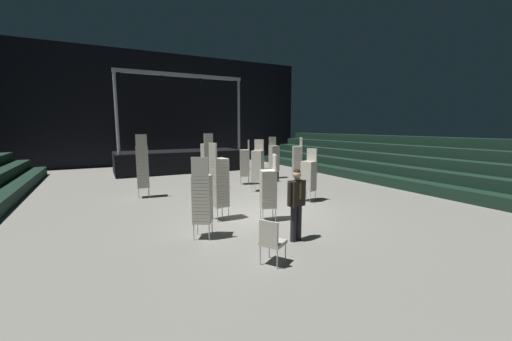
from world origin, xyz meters
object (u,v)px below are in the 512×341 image
(chair_stack_rear_right, at_px, (297,159))
(chair_stack_aisle_left, at_px, (309,175))
(chair_stack_mid_left, at_px, (258,166))
(equipment_road_case, at_px, (268,177))
(chair_stack_front_right, at_px, (268,188))
(chair_stack_mid_centre, at_px, (274,158))
(chair_stack_rear_left, at_px, (202,198))
(chair_stack_mid_right, at_px, (142,166))
(stage_riser, at_px, (180,160))
(loose_chair_near_man, at_px, (271,239))
(chair_stack_rear_centre, at_px, (245,162))
(chair_stack_front_left, at_px, (207,161))
(chair_stack_aisle_right, at_px, (219,182))
(man_with_tie, at_px, (297,200))

(chair_stack_rear_right, bearing_deg, chair_stack_aisle_left, 171.41)
(chair_stack_mid_left, relative_size, chair_stack_rear_right, 1.00)
(equipment_road_case, bearing_deg, chair_stack_aisle_left, -99.11)
(chair_stack_mid_left, distance_m, chair_stack_rear_right, 3.63)
(chair_stack_front_right, height_order, equipment_road_case, chair_stack_front_right)
(chair_stack_mid_centre, relative_size, chair_stack_rear_right, 1.00)
(chair_stack_mid_centre, xyz_separation_m, chair_stack_rear_left, (-6.14, -6.92, -0.08))
(chair_stack_mid_right, relative_size, chair_stack_mid_centre, 1.11)
(stage_riser, distance_m, chair_stack_mid_right, 7.31)
(chair_stack_front_right, relative_size, loose_chair_near_man, 2.08)
(chair_stack_mid_centre, height_order, chair_stack_rear_centre, chair_stack_mid_centre)
(chair_stack_front_right, distance_m, chair_stack_rear_centre, 5.84)
(stage_riser, relative_size, chair_stack_front_left, 3.05)
(chair_stack_mid_right, xyz_separation_m, chair_stack_aisle_right, (1.64, -4.08, -0.08))
(chair_stack_aisle_left, relative_size, chair_stack_aisle_right, 0.85)
(man_with_tie, xyz_separation_m, chair_stack_aisle_right, (-1.05, 2.49, 0.14))
(man_with_tie, height_order, chair_stack_rear_left, chair_stack_rear_left)
(stage_riser, distance_m, chair_stack_rear_centre, 6.18)
(chair_stack_front_right, relative_size, chair_stack_aisle_left, 1.00)
(chair_stack_mid_right, bearing_deg, stage_riser, 70.99)
(chair_stack_rear_left, height_order, chair_stack_rear_right, chair_stack_rear_right)
(man_with_tie, distance_m, chair_stack_rear_left, 2.31)
(man_with_tie, relative_size, equipment_road_case, 1.97)
(chair_stack_front_right, height_order, chair_stack_aisle_right, chair_stack_aisle_right)
(chair_stack_front_left, distance_m, chair_stack_rear_left, 6.23)
(chair_stack_front_right, relative_size, chair_stack_mid_centre, 0.89)
(chair_stack_front_right, xyz_separation_m, chair_stack_aisle_right, (-1.25, 0.75, 0.17))
(stage_riser, relative_size, equipment_road_case, 8.39)
(chair_stack_front_right, xyz_separation_m, chair_stack_mid_centre, (3.98, 6.41, 0.13))
(man_with_tie, height_order, chair_stack_aisle_right, chair_stack_aisle_right)
(chair_stack_rear_right, relative_size, equipment_road_case, 2.47)
(equipment_road_case, bearing_deg, chair_stack_aisle_right, -132.34)
(equipment_road_case, distance_m, loose_chair_near_man, 9.43)
(man_with_tie, relative_size, chair_stack_rear_right, 0.80)
(chair_stack_front_right, distance_m, chair_stack_mid_left, 4.16)
(chair_stack_mid_left, height_order, chair_stack_mid_centre, same)
(man_with_tie, xyz_separation_m, chair_stack_rear_left, (-1.96, 1.23, 0.02))
(man_with_tie, distance_m, chair_stack_mid_right, 7.09)
(chair_stack_front_left, bearing_deg, chair_stack_aisle_right, -108.23)
(chair_stack_mid_centre, xyz_separation_m, chair_stack_rear_right, (0.87, -0.91, 0.00))
(chair_stack_front_left, distance_m, equipment_road_case, 3.43)
(man_with_tie, xyz_separation_m, chair_stack_front_right, (0.21, 1.73, -0.02))
(chair_stack_rear_right, height_order, chair_stack_aisle_left, chair_stack_rear_right)
(equipment_road_case, bearing_deg, man_with_tie, -114.74)
(chair_stack_front_right, relative_size, chair_stack_mid_right, 0.79)
(chair_stack_aisle_left, distance_m, equipment_road_case, 4.35)
(chair_stack_rear_centre, bearing_deg, man_with_tie, -173.73)
(chair_stack_front_left, xyz_separation_m, chair_stack_mid_centre, (4.07, 1.05, -0.13))
(chair_stack_mid_right, bearing_deg, chair_stack_aisle_left, -27.19)
(chair_stack_mid_left, bearing_deg, chair_stack_aisle_left, 155.60)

